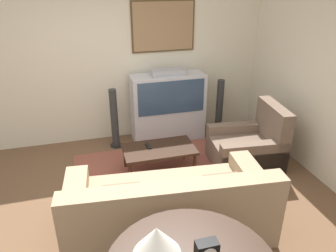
% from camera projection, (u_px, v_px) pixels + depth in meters
% --- Properties ---
extents(ground_plane, '(12.00, 12.00, 0.00)m').
position_uv_depth(ground_plane, '(136.00, 212.00, 3.98)').
color(ground_plane, brown).
extents(wall_back, '(12.00, 0.10, 2.70)m').
position_uv_depth(wall_back, '(110.00, 60.00, 5.26)').
color(wall_back, beige).
rests_on(wall_back, ground_plane).
extents(area_rug, '(2.59, 1.46, 0.01)m').
position_uv_depth(area_rug, '(165.00, 168.00, 4.84)').
color(area_rug, brown).
rests_on(area_rug, ground_plane).
extents(tv, '(1.22, 0.45, 1.22)m').
position_uv_depth(tv, '(168.00, 107.00, 5.52)').
color(tv, '#B7B7BC').
rests_on(tv, ground_plane).
extents(couch, '(2.27, 1.19, 0.85)m').
position_uv_depth(couch, '(169.00, 209.00, 3.55)').
color(couch, '#9E8466').
rests_on(couch, ground_plane).
extents(armchair, '(1.05, 0.90, 0.93)m').
position_uv_depth(armchair, '(249.00, 147.00, 4.85)').
color(armchair, brown).
rests_on(armchair, ground_plane).
extents(coffee_table, '(1.01, 0.57, 0.39)m').
position_uv_depth(coffee_table, '(159.00, 150.00, 4.64)').
color(coffee_table, black).
rests_on(coffee_table, ground_plane).
extents(table_lamp, '(0.32, 0.32, 0.42)m').
position_uv_depth(table_lamp, '(157.00, 241.00, 2.08)').
color(table_lamp, black).
rests_on(table_lamp, console_table).
extents(remote, '(0.07, 0.16, 0.02)m').
position_uv_depth(remote, '(148.00, 146.00, 4.66)').
color(remote, black).
rests_on(remote, coffee_table).
extents(speaker_tower_left, '(0.20, 0.20, 0.99)m').
position_uv_depth(speaker_tower_left, '(114.00, 120.00, 5.28)').
color(speaker_tower_left, black).
rests_on(speaker_tower_left, ground_plane).
extents(speaker_tower_right, '(0.20, 0.20, 0.99)m').
position_uv_depth(speaker_tower_right, '(219.00, 109.00, 5.73)').
color(speaker_tower_right, black).
rests_on(speaker_tower_right, ground_plane).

